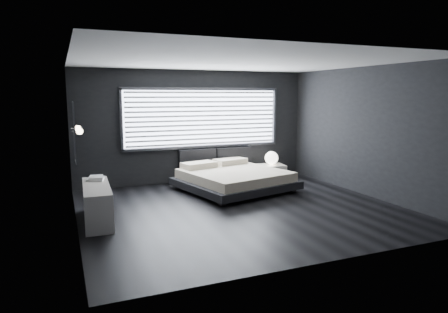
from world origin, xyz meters
name	(u,v)px	position (x,y,z in m)	size (l,w,h in m)	color
room	(241,137)	(0.00, 0.00, 1.40)	(6.04, 6.00, 2.80)	black
window	(204,118)	(0.20, 2.70, 1.61)	(4.14, 0.09, 1.52)	white
headboard	(216,158)	(0.51, 2.64, 0.57)	(1.96, 0.16, 0.52)	black
sconce_near	(79,131)	(-2.88, 0.05, 1.60)	(0.18, 0.11, 0.11)	silver
sconce_far	(78,128)	(-2.88, 0.65, 1.60)	(0.18, 0.11, 0.11)	silver
wall_art_upper	(74,118)	(-2.98, -0.55, 1.85)	(0.01, 0.48, 0.48)	#47474C
wall_art_lower	(75,147)	(-2.98, -0.30, 1.38)	(0.01, 0.48, 0.48)	#47474C
bed	(234,178)	(0.50, 1.46, 0.27)	(2.73, 2.65, 0.59)	black
nightstand	(271,172)	(1.89, 2.18, 0.19)	(0.66, 0.55, 0.38)	white
orb_lamp	(271,158)	(1.90, 2.21, 0.55)	(0.34, 0.34, 0.34)	white
dresser	(97,203)	(-2.65, 0.22, 0.32)	(0.51, 1.60, 0.64)	white
book_stack	(96,178)	(-2.62, 0.70, 0.67)	(0.35, 0.41, 0.07)	silver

